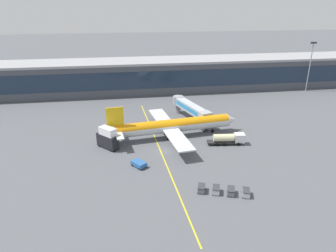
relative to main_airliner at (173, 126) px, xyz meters
name	(u,v)px	position (x,y,z in m)	size (l,w,h in m)	color
ground_plane	(165,151)	(-3.86, -9.20, -3.72)	(700.00, 700.00, 0.00)	#515459
apron_lead_in_line	(159,148)	(-5.14, -7.20, -3.71)	(0.30, 80.00, 0.01)	yellow
terminal_building	(144,76)	(-3.92, 54.19, 3.47)	(216.17, 19.52, 14.34)	#424751
main_airliner	(173,126)	(0.00, 0.00, 0.00)	(43.31, 34.52, 11.17)	silver
jet_bridge	(190,108)	(8.30, 13.17, 1.02)	(9.32, 22.42, 6.41)	#B2B7BC
fuel_tanker	(228,139)	(15.15, -7.86, -1.97)	(11.02, 3.79, 3.25)	#232326
pushback_tug	(139,164)	(-11.63, -17.12, -2.87)	(4.11, 4.42, 1.40)	#285B9E
catering_lift	(108,138)	(-19.55, -4.79, -0.65)	(6.41, 6.72, 6.30)	black
baggage_cart_0	(201,188)	(1.13, -30.38, -2.93)	(2.32, 3.01, 1.48)	#595B60
baggage_cart_1	(216,190)	(4.16, -31.42, -2.93)	(2.32, 3.01, 1.48)	#B2B7BC
baggage_cart_2	(231,191)	(7.19, -32.46, -2.93)	(2.32, 3.01, 1.48)	#595B60
baggage_cart_3	(246,193)	(10.21, -33.50, -2.93)	(2.32, 3.01, 1.48)	#B2B7BC
apron_light_mast_0	(310,63)	(70.32, 42.23, 9.41)	(2.80, 0.50, 22.31)	gray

